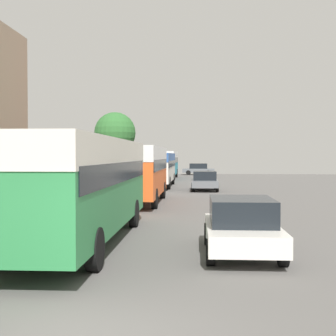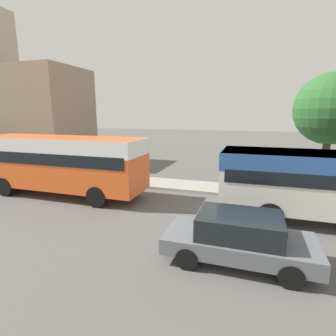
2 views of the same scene
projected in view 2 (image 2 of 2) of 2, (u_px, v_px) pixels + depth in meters
name	position (u px, v px, depth m)	size (l,w,h in m)	color
building_midblock	(38.00, 117.00, 22.82)	(5.65, 8.13, 8.00)	gray
bus_following	(61.00, 158.00, 13.72)	(2.51, 9.06, 3.10)	#EA5B23
car_crossing	(239.00, 237.00, 7.64)	(1.97, 4.28, 1.45)	slate
street_tree	(331.00, 109.00, 12.64)	(3.44, 3.44, 6.08)	brown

